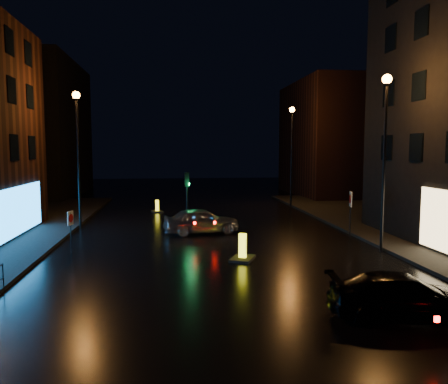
{
  "coord_description": "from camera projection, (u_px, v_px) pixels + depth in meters",
  "views": [
    {
      "loc": [
        -2.18,
        -13.54,
        4.93
      ],
      "look_at": [
        0.41,
        7.81,
        2.8
      ],
      "focal_mm": 35.0,
      "sensor_mm": 36.0,
      "label": 1
    }
  ],
  "objects": [
    {
      "name": "street_lamp_rnear",
      "position": [
        385.0,
        135.0,
        20.43
      ],
      "size": [
        0.44,
        0.44,
        8.37
      ],
      "color": "black",
      "rests_on": "ground"
    },
    {
      "name": "road_sign_left",
      "position": [
        71.0,
        222.0,
        20.46
      ],
      "size": [
        0.19,
        0.48,
        2.03
      ],
      "rotation": [
        0.0,
        0.0,
        -0.3
      ],
      "color": "black",
      "rests_on": "ground"
    },
    {
      "name": "dark_sedan",
      "position": [
        405.0,
        296.0,
        12.74
      ],
      "size": [
        4.61,
        2.34,
        1.28
      ],
      "primitive_type": "imported",
      "rotation": [
        0.0,
        0.0,
        1.44
      ],
      "color": "black",
      "rests_on": "ground"
    },
    {
      "name": "road_sign_right",
      "position": [
        351.0,
        203.0,
        24.26
      ],
      "size": [
        0.21,
        0.62,
        2.57
      ],
      "rotation": [
        0.0,
        0.0,
        2.89
      ],
      "color": "black",
      "rests_on": "ground"
    },
    {
      "name": "bollard_far",
      "position": [
        157.0,
        209.0,
        34.15
      ],
      "size": [
        0.99,
        1.24,
        0.95
      ],
      "rotation": [
        0.0,
        0.0,
        0.27
      ],
      "color": "black",
      "rests_on": "ground"
    },
    {
      "name": "building_far_right",
      "position": [
        331.0,
        139.0,
        46.94
      ],
      "size": [
        8.0,
        14.0,
        12.0
      ],
      "primitive_type": "cube",
      "color": "black",
      "rests_on": "ground"
    },
    {
      "name": "building_far_left",
      "position": [
        39.0,
        129.0,
        46.09
      ],
      "size": [
        8.0,
        16.0,
        14.0
      ],
      "primitive_type": "cube",
      "color": "black",
      "rests_on": "ground"
    },
    {
      "name": "bollard_near",
      "position": [
        243.0,
        254.0,
        19.43
      ],
      "size": [
        1.39,
        1.61,
        1.19
      ],
      "rotation": [
        0.0,
        0.0,
        -0.43
      ],
      "color": "black",
      "rests_on": "ground"
    },
    {
      "name": "street_lamp_rfar",
      "position": [
        292.0,
        141.0,
        36.24
      ],
      "size": [
        0.44,
        0.44,
        8.37
      ],
      "color": "black",
      "rests_on": "ground"
    },
    {
      "name": "silver_hatchback",
      "position": [
        201.0,
        221.0,
        25.5
      ],
      "size": [
        4.59,
        2.34,
        1.5
      ],
      "primitive_type": "imported",
      "rotation": [
        0.0,
        0.0,
        1.71
      ],
      "color": "#A5A8AC",
      "rests_on": "ground"
    },
    {
      "name": "ground",
      "position": [
        240.0,
        302.0,
        14.12
      ],
      "size": [
        120.0,
        120.0,
        0.0
      ],
      "primitive_type": "plane",
      "color": "black",
      "rests_on": "ground"
    },
    {
      "name": "traffic_signal",
      "position": [
        187.0,
        219.0,
        27.76
      ],
      "size": [
        1.4,
        2.4,
        3.45
      ],
      "color": "black",
      "rests_on": "ground"
    },
    {
      "name": "street_lamp_lfar",
      "position": [
        78.0,
        138.0,
        26.47
      ],
      "size": [
        0.44,
        0.44,
        8.37
      ],
      "color": "black",
      "rests_on": "ground"
    }
  ]
}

